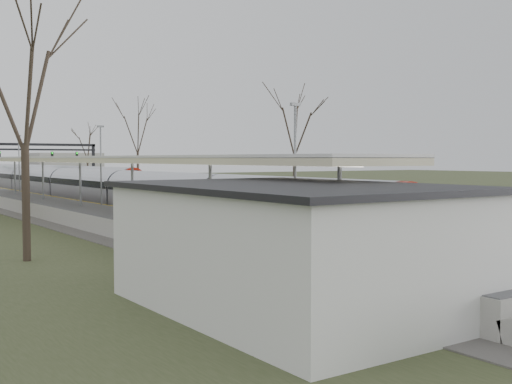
# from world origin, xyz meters

# --- Properties ---
(track_bed) EXTENTS (24.00, 160.00, 0.22)m
(track_bed) POSITION_xyz_m (0.26, 55.00, 0.06)
(track_bed) COLOR #474442
(track_bed) RESTS_ON ground
(platform) EXTENTS (3.50, 69.00, 1.00)m
(platform) POSITION_xyz_m (-9.05, 37.50, 0.50)
(platform) COLOR #9E9B93
(platform) RESTS_ON ground
(canopy) EXTENTS (4.10, 50.00, 3.11)m
(canopy) POSITION_xyz_m (-9.05, 32.99, 3.93)
(canopy) COLOR slate
(canopy) RESTS_ON platform
(station_building) EXTENTS (6.00, 9.00, 3.20)m
(station_building) POSITION_xyz_m (-12.50, 8.00, 1.60)
(station_building) COLOR silver
(station_building) RESTS_ON ground
(signal_gantry) EXTENTS (21.00, 0.59, 6.08)m
(signal_gantry) POSITION_xyz_m (0.29, 84.99, 4.91)
(signal_gantry) COLOR black
(signal_gantry) RESTS_ON ground
(tree_west_near) EXTENTS (5.00, 5.00, 10.30)m
(tree_west_near) POSITION_xyz_m (-16.00, 20.00, 7.29)
(tree_west_near) COLOR #2D231C
(tree_west_near) RESTS_ON ground
(tree_east_far) EXTENTS (5.00, 5.00, 10.30)m
(tree_east_far) POSITION_xyz_m (14.00, 42.00, 7.29)
(tree_east_far) COLOR #2D231C
(tree_east_far) RESTS_ON ground
(train_near) EXTENTS (2.62, 90.21, 3.05)m
(train_near) POSITION_xyz_m (-2.50, 57.88, 1.48)
(train_near) COLOR #9A9CA3
(train_near) RESTS_ON ground
(train_far) EXTENTS (2.62, 75.21, 3.05)m
(train_far) POSITION_xyz_m (4.50, 94.18, 1.48)
(train_far) COLOR #9A9CA3
(train_far) RESTS_ON ground
(passenger) EXTENTS (0.58, 0.71, 1.70)m
(passenger) POSITION_xyz_m (-8.75, 4.94, 1.85)
(passenger) COLOR #3D3160
(passenger) RESTS_ON platform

